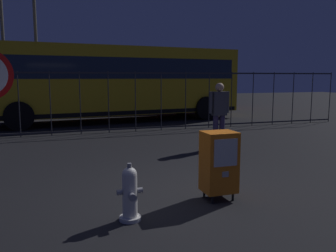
% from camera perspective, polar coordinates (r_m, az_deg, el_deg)
% --- Properties ---
extents(ground_plane, '(60.00, 60.00, 0.00)m').
position_cam_1_polar(ground_plane, '(5.58, 1.00, -10.98)').
color(ground_plane, black).
extents(fire_hydrant, '(0.33, 0.32, 0.75)m').
position_cam_1_polar(fire_hydrant, '(4.52, -6.25, -10.93)').
color(fire_hydrant, silver).
rests_on(fire_hydrant, ground_plane).
extents(newspaper_box_primary, '(0.48, 0.42, 1.02)m').
position_cam_1_polar(newspaper_box_primary, '(5.25, 8.33, -5.81)').
color(newspaper_box_primary, black).
rests_on(newspaper_box_primary, ground_plane).
extents(pedestrian, '(0.55, 0.22, 1.67)m').
position_cam_1_polar(pedestrian, '(8.96, 8.35, 2.36)').
color(pedestrian, '#382D51').
rests_on(pedestrian, ground_plane).
extents(fence_barrier, '(18.03, 0.04, 2.00)m').
position_cam_1_polar(fence_barrier, '(11.57, -9.69, 3.92)').
color(fence_barrier, '#2D2D33').
rests_on(fence_barrier, ground_plane).
extents(bus_near, '(10.70, 3.64, 3.00)m').
position_cam_1_polar(bus_near, '(14.61, -8.91, 7.48)').
color(bus_near, gold).
rests_on(bus_near, ground_plane).
extents(bus_far, '(10.54, 2.91, 3.00)m').
position_cam_1_polar(bus_far, '(19.11, -4.76, 7.64)').
color(bus_far, red).
rests_on(bus_far, ground_plane).
extents(street_light_near_right, '(0.32, 0.32, 7.32)m').
position_cam_1_polar(street_light_near_right, '(16.87, -25.50, 15.46)').
color(street_light_near_right, '#4C4F54').
rests_on(street_light_near_right, ground_plane).
extents(street_light_far_left, '(0.32, 0.32, 7.78)m').
position_cam_1_polar(street_light_far_left, '(16.74, -20.94, 16.57)').
color(street_light_far_left, '#4C4F54').
rests_on(street_light_far_left, ground_plane).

